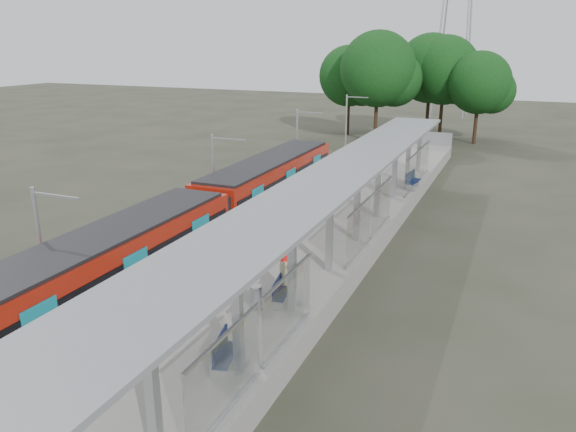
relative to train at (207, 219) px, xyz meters
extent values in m
cube|color=#59544C|center=(0.00, 4.84, -1.93)|extent=(3.00, 70.00, 0.24)
cube|color=gray|center=(4.50, 4.84, -1.55)|extent=(6.00, 50.00, 1.00)
cube|color=gold|center=(1.95, 4.84, -1.04)|extent=(0.60, 50.00, 0.02)
cube|color=#9EA0A5|center=(4.50, 29.79, -0.45)|extent=(6.00, 0.10, 1.20)
cube|color=black|center=(0.00, -7.02, -1.40)|extent=(2.50, 13.50, 0.70)
cube|color=#9F190B|center=(0.00, -7.02, 0.20)|extent=(2.65, 13.50, 2.50)
cube|color=black|center=(0.00, -7.02, 0.25)|extent=(2.72, 12.96, 1.20)
cube|color=black|center=(0.00, -7.02, 1.50)|extent=(2.40, 12.82, 0.15)
cube|color=#0D7488|center=(1.36, -7.02, 0.05)|extent=(0.04, 1.30, 2.00)
cylinder|color=black|center=(0.00, -11.74, -1.70)|extent=(2.20, 0.70, 0.70)
cube|color=black|center=(0.00, 7.08, -1.40)|extent=(2.50, 13.50, 0.70)
cube|color=#9F190B|center=(0.00, 7.08, 0.20)|extent=(2.65, 13.50, 2.50)
cube|color=black|center=(0.00, 7.08, 0.25)|extent=(2.72, 12.96, 1.20)
cube|color=black|center=(0.00, 7.08, 1.50)|extent=(2.40, 12.82, 0.15)
cube|color=#0D7488|center=(1.36, 7.08, 0.05)|extent=(0.04, 1.30, 2.00)
cylinder|color=black|center=(0.00, 2.36, -1.70)|extent=(2.20, 0.70, 0.70)
cube|color=black|center=(0.00, 0.03, -0.05)|extent=(2.30, 0.80, 2.40)
cube|color=#9EA0A5|center=(6.50, -13.16, 0.70)|extent=(0.25, 0.25, 3.50)
cube|color=#9EA0A5|center=(6.50, -9.16, 0.70)|extent=(0.25, 0.25, 3.50)
cube|color=#9EA0A5|center=(6.50, -5.16, 0.70)|extent=(0.25, 0.25, 3.50)
cube|color=#9EA0A5|center=(6.50, -1.16, 0.70)|extent=(0.25, 0.25, 3.50)
cube|color=#9EA0A5|center=(6.50, 2.84, 0.70)|extent=(0.25, 0.25, 3.50)
cube|color=#9EA0A5|center=(6.50, 6.84, 0.70)|extent=(0.25, 0.25, 3.50)
cube|color=#9EA0A5|center=(6.50, 10.84, 0.70)|extent=(0.25, 0.25, 3.50)
cube|color=#9EA0A5|center=(6.50, 14.84, 0.70)|extent=(0.25, 0.25, 3.50)
cube|color=#9EA0A5|center=(6.50, 18.84, 0.70)|extent=(0.25, 0.25, 3.50)
cube|color=gray|center=(6.10, 0.84, 2.53)|extent=(3.20, 38.00, 0.16)
cylinder|color=#9EA0A5|center=(4.55, 0.84, 2.45)|extent=(0.24, 38.00, 0.24)
cube|color=silver|center=(7.20, -11.16, 0.15)|extent=(0.05, 3.70, 2.20)
cube|color=silver|center=(7.20, -7.16, 0.15)|extent=(0.05, 3.70, 2.20)
cube|color=silver|center=(7.20, 0.84, 0.15)|extent=(0.05, 3.70, 2.20)
cube|color=silver|center=(7.20, 4.84, 0.15)|extent=(0.05, 3.70, 2.20)
cube|color=silver|center=(7.20, 12.84, 0.15)|extent=(0.05, 3.70, 2.20)
cube|color=silver|center=(7.20, 16.84, 0.15)|extent=(0.05, 3.70, 2.20)
cylinder|color=#382316|center=(-4.69, 37.93, 0.08)|extent=(0.36, 0.36, 4.26)
sphere|color=#164F19|center=(-4.69, 37.93, 4.34)|extent=(6.48, 6.48, 6.48)
cylinder|color=#382316|center=(-0.68, 34.34, 0.40)|extent=(0.36, 0.36, 4.91)
sphere|color=#164F19|center=(-0.68, 34.34, 5.31)|extent=(7.46, 7.46, 7.46)
cylinder|color=#382316|center=(3.40, 40.88, 0.35)|extent=(0.36, 0.36, 4.81)
sphere|color=#164F19|center=(3.40, 40.88, 5.17)|extent=(7.31, 7.31, 7.31)
cylinder|color=#382316|center=(4.92, 40.29, 0.31)|extent=(0.36, 0.36, 4.73)
sphere|color=#164F19|center=(4.92, 40.29, 5.04)|extent=(7.18, 7.18, 7.18)
cylinder|color=#382316|center=(8.72, 37.90, -0.03)|extent=(0.36, 0.36, 4.05)
sphere|color=#164F19|center=(8.72, 37.90, 4.02)|extent=(6.15, 6.15, 6.15)
cylinder|color=#9EA0A5|center=(-1.80, -8.16, 0.65)|extent=(0.16, 0.16, 5.40)
cube|color=#9EA0A5|center=(-0.80, -8.16, 3.15)|extent=(2.00, 0.08, 0.08)
cylinder|color=#9EA0A5|center=(-1.80, 3.84, 0.65)|extent=(0.16, 0.16, 5.40)
cube|color=#9EA0A5|center=(-0.80, 3.84, 3.15)|extent=(2.00, 0.08, 0.08)
cylinder|color=#9EA0A5|center=(-1.80, 15.84, 0.65)|extent=(0.16, 0.16, 5.40)
cube|color=#9EA0A5|center=(-0.80, 15.84, 3.15)|extent=(2.00, 0.08, 0.08)
cylinder|color=#9EA0A5|center=(-1.80, 27.84, 0.65)|extent=(0.16, 0.16, 5.40)
cube|color=#9EA0A5|center=(-0.80, 27.84, 3.15)|extent=(2.00, 0.08, 0.08)
cube|color=#0E1B48|center=(6.16, -9.30, -0.60)|extent=(0.81, 1.58, 0.06)
cube|color=#0E1B48|center=(5.96, -9.30, -0.30)|extent=(0.42, 1.48, 0.55)
cube|color=#9EA0A5|center=(6.16, -9.90, -0.83)|extent=(0.41, 0.16, 0.44)
cube|color=#9EA0A5|center=(6.16, -8.69, -0.83)|extent=(0.41, 0.16, 0.44)
cube|color=#0E1B48|center=(5.96, -4.80, -0.63)|extent=(0.67, 1.45, 0.06)
cube|color=#0E1B48|center=(5.78, -4.80, -0.35)|extent=(0.31, 1.38, 0.51)
cube|color=#9EA0A5|center=(5.96, -5.36, -0.85)|extent=(0.38, 0.12, 0.41)
cube|color=#9EA0A5|center=(5.96, -4.24, -0.85)|extent=(0.38, 0.12, 0.41)
cube|color=#0E1B48|center=(7.20, 13.48, -0.55)|extent=(0.68, 1.72, 0.07)
cube|color=#0E1B48|center=(6.98, 13.48, -0.22)|extent=(0.25, 1.67, 0.61)
cube|color=#9EA0A5|center=(7.20, 12.81, -0.81)|extent=(0.45, 0.12, 0.49)
cube|color=#9EA0A5|center=(7.20, 14.15, -0.81)|extent=(0.45, 0.12, 0.49)
cylinder|color=beige|center=(5.75, -4.08, -0.38)|extent=(0.36, 0.36, 1.35)
cube|color=red|center=(5.75, -4.08, 0.43)|extent=(0.32, 0.14, 0.22)
cylinder|color=beige|center=(5.11, 12.65, -0.23)|extent=(0.44, 0.44, 1.65)
cube|color=red|center=(5.11, 12.65, 0.76)|extent=(0.39, 0.15, 0.27)
cylinder|color=#9EA0A5|center=(5.25, -5.49, -0.62)|extent=(0.49, 0.49, 0.87)
camera|label=1|loc=(13.34, -21.72, 8.13)|focal=35.00mm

